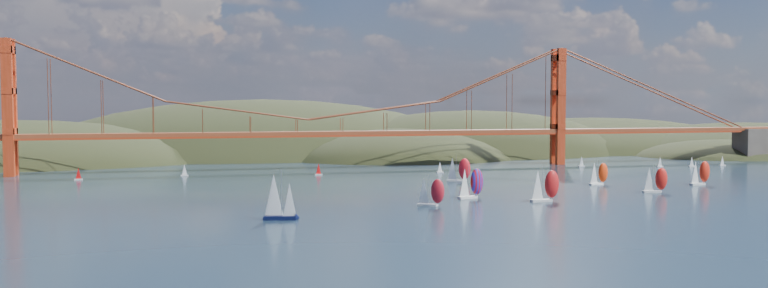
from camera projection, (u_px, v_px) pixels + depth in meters
ground at (432, 247)px, 154.82m from camera, size 1200.00×1200.00×0.00m
headlands at (361, 174)px, 435.99m from camera, size 725.00×225.00×96.00m
bridge at (304, 96)px, 326.96m from camera, size 552.00×12.00×55.00m
sloop_navy at (278, 197)px, 189.61m from camera, size 8.67×5.60×12.92m
racer_0 at (430, 191)px, 213.95m from camera, size 7.96×6.08×9.01m
racer_1 at (544, 185)px, 223.51m from camera, size 9.40×4.10×10.68m
racer_2 at (655, 179)px, 245.53m from camera, size 8.30×4.00×9.35m
racer_3 at (598, 173)px, 268.85m from camera, size 7.94×4.05×8.92m
racer_4 at (700, 172)px, 268.30m from camera, size 8.62×4.25×9.70m
racer_5 at (458, 169)px, 277.84m from camera, size 9.01×6.53×10.12m
racer_rwb at (470, 183)px, 231.04m from camera, size 9.32×5.59×10.44m
distant_boat_2 at (78, 174)px, 285.32m from camera, size 3.00×2.00×4.70m
distant_boat_3 at (184, 170)px, 300.41m from camera, size 3.00×2.00×4.70m
distant_boat_4 at (582, 161)px, 343.17m from camera, size 3.00×2.00×4.70m
distant_boat_5 at (660, 162)px, 340.80m from camera, size 3.00×2.00×4.70m
distant_boat_6 at (692, 161)px, 343.15m from camera, size 3.00×2.00×4.70m
distant_boat_7 at (722, 161)px, 346.71m from camera, size 3.00×2.00×4.70m
distant_boat_8 at (440, 167)px, 313.51m from camera, size 3.00×2.00×4.70m
distant_boat_9 at (319, 169)px, 304.03m from camera, size 3.00×2.00×4.70m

